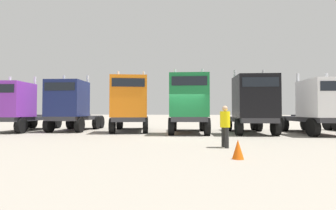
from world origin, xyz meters
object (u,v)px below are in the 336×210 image
(semi_truck_navy, at_px, (71,105))
(semi_truck_orange, at_px, (130,104))
(semi_truck_white, at_px, (319,106))
(visitor_in_hivis, at_px, (225,123))
(semi_truck_purple, at_px, (17,107))
(traffic_cone_near, at_px, (238,149))
(semi_truck_green, at_px, (189,104))
(semi_truck_black, at_px, (252,104))

(semi_truck_navy, xyz_separation_m, semi_truck_orange, (4.57, -0.09, 0.07))
(semi_truck_white, bearing_deg, semi_truck_orange, -97.57)
(semi_truck_orange, relative_size, visitor_in_hivis, 3.92)
(semi_truck_navy, xyz_separation_m, visitor_in_hivis, (10.54, -6.85, -0.94))
(semi_truck_navy, bearing_deg, semi_truck_white, 84.09)
(semi_truck_purple, distance_m, traffic_cone_near, 16.51)
(semi_truck_purple, relative_size, semi_truck_green, 1.11)
(traffic_cone_near, bearing_deg, semi_truck_green, 102.74)
(traffic_cone_near, bearing_deg, semi_truck_black, 75.49)
(semi_truck_navy, distance_m, semi_truck_orange, 4.57)
(semi_truck_orange, relative_size, semi_truck_white, 1.04)
(traffic_cone_near, bearing_deg, semi_truck_white, 53.93)
(visitor_in_hivis, relative_size, traffic_cone_near, 2.83)
(semi_truck_purple, bearing_deg, semi_truck_black, 84.97)
(semi_truck_purple, bearing_deg, semi_truck_white, 84.95)
(semi_truck_navy, xyz_separation_m, traffic_cone_near, (10.68, -9.21, -1.63))
(semi_truck_orange, height_order, semi_truck_green, semi_truck_orange)
(semi_truck_purple, xyz_separation_m, visitor_in_hivis, (14.13, -5.80, -0.83))
(semi_truck_purple, height_order, semi_truck_white, semi_truck_purple)
(semi_truck_green, height_order, visitor_in_hivis, semi_truck_green)
(semi_truck_navy, height_order, traffic_cone_near, semi_truck_navy)
(semi_truck_green, relative_size, semi_truck_white, 0.93)
(semi_truck_white, distance_m, traffic_cone_near, 10.90)
(semi_truck_green, xyz_separation_m, semi_truck_black, (4.11, 0.29, -0.06))
(semi_truck_navy, height_order, semi_truck_green, semi_truck_green)
(visitor_in_hivis, xyz_separation_m, traffic_cone_near, (0.15, -2.36, -0.68))
(semi_truck_black, distance_m, traffic_cone_near, 9.05)
(semi_truck_navy, relative_size, semi_truck_black, 1.00)
(semi_truck_navy, relative_size, visitor_in_hivis, 3.44)
(semi_truck_orange, bearing_deg, semi_truck_purple, -95.69)
(semi_truck_green, height_order, semi_truck_black, semi_truck_green)
(visitor_in_hivis, distance_m, traffic_cone_near, 2.46)
(semi_truck_black, bearing_deg, semi_truck_purple, -92.32)
(semi_truck_navy, distance_m, semi_truck_white, 17.04)
(visitor_in_hivis, bearing_deg, semi_truck_white, 21.37)
(semi_truck_black, bearing_deg, traffic_cone_near, -18.42)
(semi_truck_navy, relative_size, traffic_cone_near, 9.76)
(semi_truck_black, bearing_deg, semi_truck_white, 87.61)
(semi_truck_black, xyz_separation_m, semi_truck_white, (4.13, 0.11, -0.12))
(semi_truck_black, relative_size, visitor_in_hivis, 3.45)
(semi_truck_orange, xyz_separation_m, visitor_in_hivis, (5.97, -6.77, -1.01))
(semi_truck_black, xyz_separation_m, traffic_cone_near, (-2.23, -8.61, -1.63))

